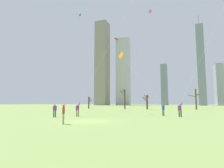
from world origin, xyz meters
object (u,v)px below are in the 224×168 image
(bare_tree_rightmost, at_px, (196,99))
(bystander_far_off_by_trees, at_px, (55,110))
(kite_flyer_foreground_right_purple, at_px, (190,87))
(bare_tree_leftmost, at_px, (125,98))
(bystander_watching_nearby, at_px, (64,113))
(distant_kite_low_near_trees_red, at_px, (117,45))
(bare_tree_left_of_center, at_px, (147,101))
(distant_kite_drifting_right_teal, at_px, (78,25))
(distant_kite_drifting_left_pink, at_px, (149,19))
(kite_flyer_midfield_right_white, at_px, (87,91))
(bare_tree_right_of_center, at_px, (89,102))
(kite_flyer_midfield_left_orange, at_px, (150,92))

(bare_tree_rightmost, bearing_deg, bystander_far_off_by_trees, -118.28)
(kite_flyer_foreground_right_purple, relative_size, bare_tree_leftmost, 3.31)
(kite_flyer_foreground_right_purple, distance_m, bystander_far_off_by_trees, 16.73)
(bystander_watching_nearby, relative_size, distant_kite_low_near_trees_red, 0.09)
(bystander_far_off_by_trees, relative_size, bare_tree_left_of_center, 0.39)
(distant_kite_drifting_right_teal, xyz_separation_m, bare_tree_leftmost, (8.42, 12.50, -18.33))
(bystander_watching_nearby, bearing_deg, distant_kite_drifting_left_pink, 83.31)
(bystander_far_off_by_trees, height_order, distant_kite_low_near_trees_red, distant_kite_low_near_trees_red)
(bystander_far_off_by_trees, xyz_separation_m, distant_kite_drifting_left_pink, (8.47, 20.69, 19.57))
(kite_flyer_midfield_right_white, xyz_separation_m, bare_tree_left_of_center, (2.63, 29.82, -1.00))
(kite_flyer_midfield_right_white, height_order, bystander_watching_nearby, kite_flyer_midfield_right_white)
(distant_kite_drifting_right_teal, xyz_separation_m, bare_tree_left_of_center, (14.93, 12.27, -19.22))
(distant_kite_drifting_left_pink, bearing_deg, distant_kite_drifting_right_teal, -177.33)
(distant_kite_drifting_right_teal, relative_size, bare_tree_left_of_center, 6.03)
(distant_kite_drifting_left_pink, height_order, distant_kite_drifting_right_teal, distant_kite_drifting_right_teal)
(kite_flyer_midfield_right_white, xyz_separation_m, distant_kite_drifting_left_pink, (5.33, 18.37, 17.18))
(distant_kite_low_near_trees_red, xyz_separation_m, bare_tree_right_of_center, (-12.27, 9.06, -14.14))
(bare_tree_rightmost, bearing_deg, distant_kite_drifting_right_teal, -152.58)
(distant_kite_drifting_left_pink, distance_m, bare_tree_leftmost, 22.81)
(bare_tree_rightmost, bearing_deg, bare_tree_leftmost, -174.69)
(kite_flyer_foreground_right_purple, relative_size, distant_kite_low_near_trees_red, 1.11)
(kite_flyer_foreground_right_purple, height_order, bystander_watching_nearby, kite_flyer_foreground_right_purple)
(kite_flyer_foreground_right_purple, distance_m, distant_kite_drifting_left_pink, 23.66)
(distant_kite_low_near_trees_red, distance_m, bare_tree_rightmost, 25.22)
(kite_flyer_midfield_right_white, bearing_deg, bare_tree_left_of_center, 84.95)
(kite_flyer_midfield_left_orange, height_order, distant_kite_drifting_left_pink, distant_kite_drifting_left_pink)
(kite_flyer_foreground_right_purple, xyz_separation_m, bare_tree_left_of_center, (-9.74, 26.52, -1.36))
(bystander_watching_nearby, height_order, bare_tree_rightmost, bare_tree_rightmost)
(bare_tree_right_of_center, bearing_deg, kite_flyer_midfield_right_white, -62.69)
(distant_kite_drifting_right_teal, xyz_separation_m, bare_tree_rightmost, (27.52, 14.27, -18.63))
(kite_flyer_midfield_right_white, bearing_deg, bystander_far_off_by_trees, -143.61)
(distant_kite_low_near_trees_red, bearing_deg, bare_tree_left_of_center, 58.58)
(kite_flyer_midfield_right_white, bearing_deg, kite_flyer_midfield_left_orange, 38.33)
(bare_tree_left_of_center, height_order, bare_tree_leftmost, bare_tree_leftmost)
(distant_kite_low_near_trees_red, distance_m, bare_tree_leftmost, 16.10)
(kite_flyer_foreground_right_purple, height_order, distant_kite_low_near_trees_red, kite_flyer_foreground_right_purple)
(bare_tree_right_of_center, height_order, bare_tree_left_of_center, bare_tree_left_of_center)
(distant_kite_drifting_left_pink, distance_m, bare_tree_rightmost, 24.26)
(bare_tree_right_of_center, distance_m, bare_tree_left_of_center, 17.93)
(kite_flyer_midfield_right_white, bearing_deg, bare_tree_leftmost, 97.35)
(bystander_watching_nearby, relative_size, bare_tree_right_of_center, 0.44)
(kite_flyer_midfield_left_orange, bearing_deg, bare_tree_rightmost, 72.94)
(distant_kite_low_near_trees_red, relative_size, bare_tree_rightmost, 3.32)
(kite_flyer_midfield_right_white, bearing_deg, bare_tree_rightmost, 64.44)
(bystander_watching_nearby, xyz_separation_m, bare_tree_leftmost, (-6.10, 38.10, 2.26))
(bare_tree_leftmost, bearing_deg, bystander_watching_nearby, -80.90)
(distant_kite_drifting_left_pink, relative_size, bare_tree_left_of_center, 5.56)
(distant_kite_drifting_left_pink, bearing_deg, kite_flyer_foreground_right_purple, -64.93)
(bystander_watching_nearby, xyz_separation_m, bare_tree_left_of_center, (0.41, 37.87, 1.38))
(bystander_watching_nearby, bearing_deg, kite_flyer_foreground_right_purple, 48.19)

